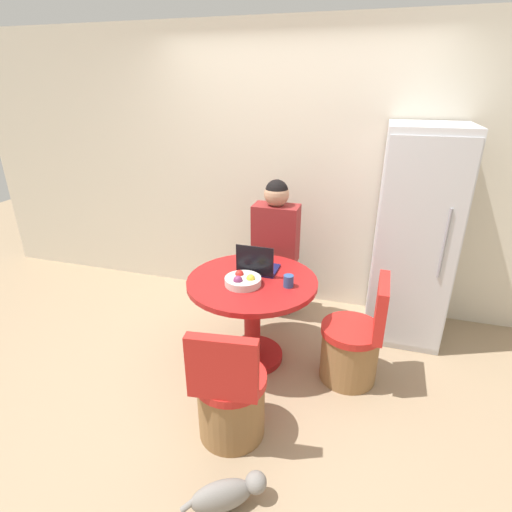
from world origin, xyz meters
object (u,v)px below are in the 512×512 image
at_px(refrigerator, 414,238).
at_px(chair_right_side, 353,347).
at_px(person_seated, 277,244).
at_px(laptop, 258,266).
at_px(fruit_bowl, 243,280).
at_px(chair_near_camera, 230,400).
at_px(cat, 227,494).
at_px(dining_table, 252,303).

xyz_separation_m(refrigerator, chair_right_side, (-0.37, -0.79, -0.62)).
bearing_deg(person_seated, laptop, 89.39).
bearing_deg(fruit_bowl, person_seated, 86.53).
relative_size(laptop, fruit_bowl, 1.09).
relative_size(chair_near_camera, laptop, 2.89).
distance_m(refrigerator, chair_right_side, 1.07).
bearing_deg(person_seated, cat, 96.95).
xyz_separation_m(refrigerator, fruit_bowl, (-1.20, -0.88, -0.15)).
bearing_deg(dining_table, cat, -78.70).
relative_size(dining_table, chair_right_side, 1.17).
height_order(laptop, fruit_bowl, laptop).
bearing_deg(refrigerator, dining_table, -146.23).
bearing_deg(laptop, chair_near_camera, 96.12).
relative_size(fruit_bowl, cat, 0.66).
distance_m(chair_near_camera, cat, 0.52).
bearing_deg(refrigerator, cat, -114.34).
height_order(chair_right_side, person_seated, person_seated).
xyz_separation_m(chair_right_side, person_seated, (-0.78, 0.73, 0.46)).
relative_size(refrigerator, chair_near_camera, 2.14).
xyz_separation_m(dining_table, fruit_bowl, (-0.04, -0.10, 0.24)).
xyz_separation_m(laptop, cat, (0.24, -1.37, -0.68)).
xyz_separation_m(refrigerator, chair_near_camera, (-1.06, -1.56, -0.62)).
height_order(person_seated, cat, person_seated).
relative_size(chair_near_camera, fruit_bowl, 3.16).
relative_size(refrigerator, dining_table, 1.83).
distance_m(chair_right_side, person_seated, 1.16).
relative_size(chair_right_side, chair_near_camera, 1.00).
relative_size(refrigerator, laptop, 6.17).
distance_m(person_seated, laptop, 0.59).
bearing_deg(laptop, dining_table, 88.54).
height_order(chair_right_side, chair_near_camera, same).
bearing_deg(chair_near_camera, person_seated, -93.88).
bearing_deg(chair_near_camera, cat, 100.29).
xyz_separation_m(chair_right_side, fruit_bowl, (-0.83, -0.09, 0.47)).
distance_m(dining_table, laptop, 0.29).
height_order(chair_near_camera, cat, chair_near_camera).
height_order(refrigerator, chair_right_side, refrigerator).
height_order(dining_table, chair_near_camera, chair_near_camera).
distance_m(chair_near_camera, laptop, 1.04).
relative_size(chair_near_camera, person_seated, 0.63).
xyz_separation_m(dining_table, chair_right_side, (0.79, -0.01, -0.23)).
bearing_deg(person_seated, chair_near_camera, 93.50).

